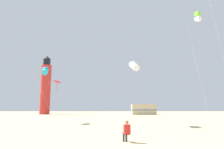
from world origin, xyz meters
name	(u,v)px	position (x,y,z in m)	size (l,w,h in m)	color
kite_flyer_standing	(126,131)	(0.50, 5.17, 0.61)	(0.42, 0.55, 1.16)	red
kite_tube_white	(134,66)	(2.43, 16.18, 6.41)	(2.29, 2.54, 7.11)	silver
kite_tube_cyan	(45,71)	(-8.45, 20.17, 6.54)	(3.13, 3.24, 7.24)	silver
kite_box_lime	(198,17)	(11.12, 18.75, 13.43)	(2.05, 2.05, 14.04)	silver
kite_diamond_scarlet	(57,83)	(-7.43, 22.53, 5.21)	(2.16, 1.89, 5.60)	silver
lighthouse_distant	(46,86)	(-18.05, 53.87, 7.84)	(2.80, 2.80, 16.80)	red
rv_van_tan	(144,109)	(9.24, 49.74, 1.39)	(6.51, 2.54, 2.80)	#C6B28C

